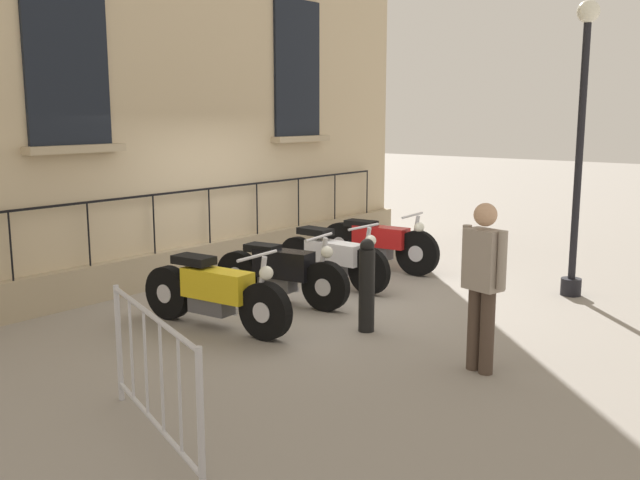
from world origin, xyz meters
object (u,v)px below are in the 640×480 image
(motorcycle_yellow, at_px, (215,294))
(motorcycle_black, at_px, (281,273))
(pedestrian_standing, at_px, (483,278))
(motorcycle_red, at_px, (378,243))
(crowd_barrier, at_px, (154,373))
(bollard, at_px, (367,285))
(motorcycle_white, at_px, (332,258))
(lamppost, at_px, (580,144))

(motorcycle_yellow, distance_m, motorcycle_black, 1.33)
(motorcycle_yellow, height_order, pedestrian_standing, pedestrian_standing)
(motorcycle_yellow, distance_m, motorcycle_red, 3.84)
(motorcycle_black, relative_size, crowd_barrier, 1.10)
(crowd_barrier, height_order, bollard, bollard)
(crowd_barrier, distance_m, pedestrian_standing, 3.26)
(motorcycle_yellow, distance_m, motorcycle_white, 2.49)
(lamppost, xyz_separation_m, crowd_barrier, (-0.96, -6.51, -1.54))
(motorcycle_white, bearing_deg, bollard, -42.22)
(crowd_barrier, bearing_deg, pedestrian_standing, 66.55)
(motorcycle_black, bearing_deg, crowd_barrier, -62.35)
(motorcycle_yellow, height_order, motorcycle_white, motorcycle_yellow)
(lamppost, distance_m, pedestrian_standing, 3.74)
(motorcycle_black, distance_m, motorcycle_white, 1.17)
(motorcycle_white, relative_size, motorcycle_red, 0.94)
(bollard, height_order, pedestrian_standing, pedestrian_standing)
(motorcycle_yellow, relative_size, motorcycle_red, 1.02)
(motorcycle_black, height_order, bollard, bollard)
(bollard, bearing_deg, lamppost, 67.50)
(motorcycle_black, distance_m, lamppost, 4.39)
(motorcycle_yellow, relative_size, motorcycle_white, 1.08)
(motorcycle_red, height_order, pedestrian_standing, pedestrian_standing)
(bollard, xyz_separation_m, pedestrian_standing, (1.63, -0.39, 0.40))
(motorcycle_red, bearing_deg, bollard, -58.74)
(bollard, bearing_deg, crowd_barrier, -84.22)
(lamppost, bearing_deg, motorcycle_red, -173.66)
(crowd_barrier, bearing_deg, motorcycle_red, 108.34)
(motorcycle_yellow, height_order, motorcycle_red, motorcycle_yellow)
(motorcycle_yellow, distance_m, bollard, 1.78)
(motorcycle_black, distance_m, bollard, 1.61)
(motorcycle_black, distance_m, crowd_barrier, 4.14)
(motorcycle_black, bearing_deg, bollard, -10.68)
(motorcycle_white, relative_size, bollard, 1.83)
(motorcycle_yellow, relative_size, motorcycle_black, 1.08)
(lamppost, bearing_deg, motorcycle_white, -150.06)
(motorcycle_black, height_order, motorcycle_red, motorcycle_black)
(motorcycle_red, distance_m, crowd_barrier, 6.51)
(bollard, bearing_deg, pedestrian_standing, -13.62)
(motorcycle_yellow, bearing_deg, motorcycle_white, 93.69)
(motorcycle_white, bearing_deg, lamppost, 29.94)
(motorcycle_black, distance_m, motorcycle_red, 2.52)
(motorcycle_yellow, height_order, motorcycle_black, motorcycle_black)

